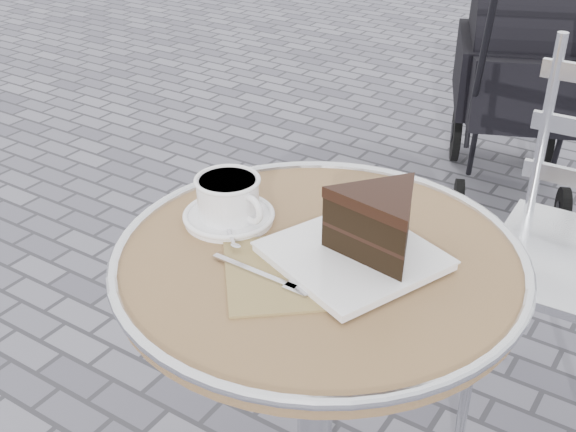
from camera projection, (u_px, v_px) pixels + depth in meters
The scene contains 4 objects.
cafe_table at pixel (317, 330), 1.32m from camera, with size 0.72×0.72×0.74m.
cappuccino_set at pixel (229, 202), 1.32m from camera, with size 0.17×0.18×0.08m.
cake_plate_set at pixel (371, 231), 1.19m from camera, with size 0.40×0.40×0.13m.
baby_stroller at pixel (516, 88), 2.83m from camera, with size 0.72×0.99×0.94m.
Camera 1 is at (0.52, -0.90, 1.41)m, focal length 45.00 mm.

